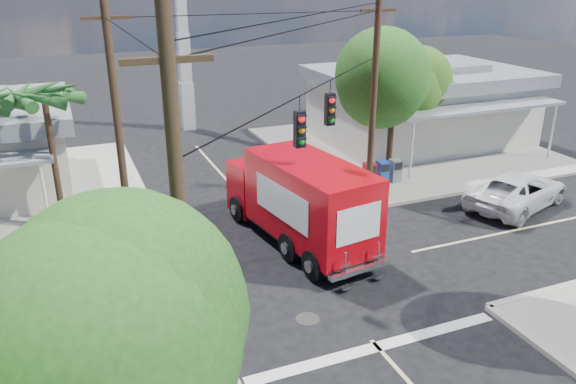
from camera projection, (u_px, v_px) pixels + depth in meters
ground at (311, 273)px, 18.79m from camera, size 120.00×120.00×0.00m
sidewalk_ne at (405, 148)px, 31.99m from camera, size 14.12×14.12×0.14m
road_markings at (330, 295)px, 17.52m from camera, size 32.00×32.00×0.01m
building_ne at (421, 103)px, 32.68m from camera, size 11.80×10.20×4.50m
radio_tower at (183, 39)px, 34.13m from camera, size 0.80×0.80×17.00m
tree_sw_front at (96, 342)px, 8.24m from camera, size 3.88×3.78×6.03m
tree_ne_front at (395, 82)px, 25.43m from camera, size 4.21×4.14×6.66m
tree_ne_back at (414, 83)px, 28.46m from camera, size 3.77×3.66×5.82m
palm_nw_front at (44, 99)px, 20.74m from camera, size 3.01×3.08×5.59m
utility_poles at (247, 131)px, 17.90m from camera, size 12.00×10.68×9.00m
vending_boxes at (382, 172)px, 26.18m from camera, size 1.90×0.50×1.10m
delivery_truck at (300, 200)px, 20.39m from camera, size 3.44×7.88×3.30m
parked_car at (517, 191)px, 23.87m from camera, size 5.85×4.12×1.48m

